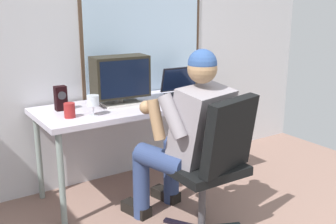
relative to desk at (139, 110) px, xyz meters
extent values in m
cube|color=silver|center=(-0.16, 0.38, 0.59)|extent=(4.64, 0.06, 2.53)
cube|color=#4C3828|center=(0.26, 0.35, 0.60)|extent=(1.19, 0.01, 1.18)
cube|color=silver|center=(0.26, 0.34, 0.60)|extent=(1.13, 0.02, 1.12)
cylinder|color=gray|center=(-0.75, -0.26, -0.33)|extent=(0.04, 0.04, 0.70)
cylinder|color=gray|center=(0.75, -0.26, -0.33)|extent=(0.04, 0.04, 0.70)
cylinder|color=gray|center=(-0.75, 0.26, -0.33)|extent=(0.04, 0.04, 0.70)
cylinder|color=gray|center=(0.75, 0.26, -0.33)|extent=(0.04, 0.04, 0.70)
cube|color=silver|center=(0.00, 0.00, 0.04)|extent=(1.63, 0.65, 0.04)
cube|color=black|center=(0.11, -0.72, -0.67)|extent=(0.22, 0.24, 0.02)
cube|color=black|center=(-0.05, -0.71, -0.67)|extent=(0.19, 0.26, 0.02)
cylinder|color=#3F3F44|center=(0.02, -0.82, -0.44)|extent=(0.05, 0.05, 0.43)
cube|color=black|center=(0.02, -0.82, -0.21)|extent=(0.46, 0.46, 0.06)
cube|color=black|center=(0.07, -1.02, 0.05)|extent=(0.46, 0.23, 0.47)
cylinder|color=navy|center=(0.13, -0.56, -0.18)|extent=(0.24, 0.43, 0.15)
cylinder|color=navy|center=(0.08, -0.36, -0.43)|extent=(0.12, 0.12, 0.50)
cube|color=black|center=(0.06, -0.30, -0.64)|extent=(0.15, 0.26, 0.08)
cylinder|color=navy|center=(-0.18, -0.64, -0.18)|extent=(0.24, 0.43, 0.15)
cylinder|color=navy|center=(-0.23, -0.44, -0.43)|extent=(0.12, 0.12, 0.50)
cube|color=black|center=(-0.25, -0.38, -0.64)|extent=(0.15, 0.26, 0.08)
cube|color=gray|center=(0.02, -0.79, 0.07)|extent=(0.44, 0.39, 0.53)
sphere|color=#A9815A|center=(0.02, -0.79, 0.44)|extent=(0.19, 0.19, 0.19)
sphere|color=#2F4E88|center=(0.02, -0.79, 0.47)|extent=(0.19, 0.19, 0.19)
cylinder|color=gray|center=(0.22, -0.69, 0.17)|extent=(0.13, 0.20, 0.29)
cylinder|color=#A9815A|center=(0.20, -0.61, 0.03)|extent=(0.12, 0.21, 0.26)
sphere|color=#A9815A|center=(0.19, -0.57, 0.00)|extent=(0.09, 0.09, 0.09)
cylinder|color=gray|center=(-0.20, -0.80, 0.17)|extent=(0.14, 0.24, 0.29)
cylinder|color=#A9815A|center=(-0.24, -0.66, 0.12)|extent=(0.11, 0.15, 0.27)
sphere|color=#A9815A|center=(-0.26, -0.57, 0.18)|extent=(0.09, 0.09, 0.09)
cube|color=beige|center=(-0.14, 0.04, 0.07)|extent=(0.31, 0.26, 0.02)
cylinder|color=beige|center=(-0.14, 0.04, 0.10)|extent=(0.04, 0.04, 0.04)
cube|color=black|center=(-0.14, 0.04, 0.28)|extent=(0.45, 0.24, 0.32)
cube|color=black|center=(-0.15, -0.07, 0.28)|extent=(0.39, 0.04, 0.28)
cube|color=black|center=(0.49, 0.00, 0.07)|extent=(0.37, 0.25, 0.02)
cube|color=black|center=(0.49, 0.00, 0.08)|extent=(0.34, 0.22, 0.00)
cube|color=black|center=(0.50, 0.14, 0.18)|extent=(0.36, 0.08, 0.22)
cube|color=#0F1933|center=(0.50, 0.13, 0.18)|extent=(0.34, 0.07, 0.19)
cylinder|color=silver|center=(-0.45, -0.15, 0.06)|extent=(0.07, 0.07, 0.00)
cylinder|color=silver|center=(-0.45, -0.15, 0.10)|extent=(0.01, 0.01, 0.07)
cylinder|color=silver|center=(-0.45, -0.15, 0.17)|extent=(0.09, 0.09, 0.07)
cylinder|color=#650510|center=(-0.45, -0.15, 0.15)|extent=(0.08, 0.08, 0.03)
cube|color=black|center=(-0.59, 0.11, 0.15)|extent=(0.09, 0.07, 0.18)
cylinder|color=#333338|center=(-0.60, 0.08, 0.18)|extent=(0.06, 0.01, 0.06)
cylinder|color=maroon|center=(-0.61, -0.12, 0.11)|extent=(0.08, 0.08, 0.10)
camera|label=1|loc=(-1.56, -2.81, 0.85)|focal=43.96mm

